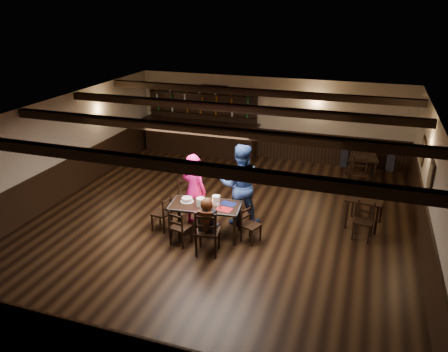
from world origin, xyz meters
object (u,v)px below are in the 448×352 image
(chair_near_left, at_px, (178,226))
(chair_near_right, at_px, (207,230))
(man_blue, at_px, (240,185))
(cake, at_px, (187,200))
(bar_counter, at_px, (201,133))
(woman_pink, at_px, (194,190))
(dining_table, at_px, (205,208))

(chair_near_left, relative_size, chair_near_right, 0.81)
(man_blue, relative_size, cake, 6.58)
(cake, xyz_separation_m, bar_counter, (-1.76, 5.30, -0.07))
(woman_pink, relative_size, bar_counter, 0.43)
(chair_near_right, height_order, woman_pink, woman_pink)
(dining_table, xyz_separation_m, chair_near_right, (0.34, -0.80, -0.07))
(man_blue, bearing_deg, chair_near_left, 42.08)
(chair_near_right, distance_m, bar_counter, 6.63)
(dining_table, xyz_separation_m, woman_pink, (-0.43, 0.41, 0.21))
(dining_table, relative_size, cake, 5.50)
(chair_near_left, distance_m, man_blue, 1.79)
(dining_table, distance_m, cake, 0.47)
(chair_near_left, xyz_separation_m, woman_pink, (-0.05, 1.04, 0.40))
(dining_table, distance_m, woman_pink, 0.63)
(cake, bearing_deg, chair_near_left, -83.98)
(chair_near_left, bearing_deg, chair_near_right, -12.78)
(cake, bearing_deg, dining_table, -3.35)
(cake, height_order, bar_counter, bar_counter)
(dining_table, bearing_deg, chair_near_right, -67.23)
(dining_table, distance_m, chair_near_left, 0.76)
(chair_near_left, xyz_separation_m, man_blue, (0.97, 1.42, 0.51))
(chair_near_left, xyz_separation_m, bar_counter, (-1.83, 5.96, 0.24))
(man_blue, bearing_deg, woman_pink, 6.76)
(chair_near_left, bearing_deg, woman_pink, 92.94)
(dining_table, height_order, bar_counter, bar_counter)
(chair_near_right, distance_m, cake, 1.16)
(bar_counter, bearing_deg, cake, -71.63)
(chair_near_left, height_order, woman_pink, woman_pink)
(dining_table, xyz_separation_m, man_blue, (0.58, 0.79, 0.32))
(bar_counter, bearing_deg, dining_table, -67.45)
(dining_table, bearing_deg, chair_near_left, -120.96)
(chair_near_left, height_order, cake, cake)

